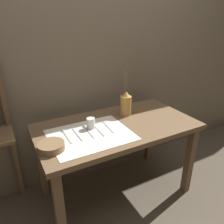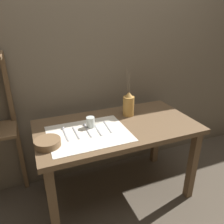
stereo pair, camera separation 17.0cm
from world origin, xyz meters
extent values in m
plane|color=brown|center=(0.00, 0.00, 0.00)|extent=(12.00, 12.00, 0.00)
cube|color=#6B5E4C|center=(0.00, 0.46, 1.20)|extent=(7.00, 0.06, 2.40)
cube|color=brown|center=(0.00, 0.00, 0.68)|extent=(1.29, 0.69, 0.04)
cube|color=brown|center=(-0.59, -0.29, 0.33)|extent=(0.06, 0.06, 0.66)
cube|color=brown|center=(0.59, -0.29, 0.33)|extent=(0.06, 0.06, 0.66)
cube|color=brown|center=(-0.59, 0.29, 0.33)|extent=(0.06, 0.06, 0.66)
cube|color=brown|center=(0.59, 0.29, 0.33)|extent=(0.06, 0.06, 0.66)
cube|color=brown|center=(-0.77, 0.39, 0.64)|extent=(0.04, 0.04, 1.28)
cube|color=silver|center=(-0.25, -0.06, 0.70)|extent=(0.59, 0.47, 0.00)
cylinder|color=#B7843D|center=(0.17, 0.14, 0.79)|extent=(0.10, 0.10, 0.17)
cone|color=#B7843D|center=(0.17, 0.14, 0.90)|extent=(0.07, 0.07, 0.04)
cylinder|color=brown|center=(0.16, 0.15, 1.02)|extent=(0.03, 0.01, 0.21)
cylinder|color=brown|center=(0.17, 0.14, 1.00)|extent=(0.03, 0.01, 0.16)
cylinder|color=brown|center=(0.16, 0.12, 1.02)|extent=(0.04, 0.03, 0.19)
cylinder|color=brown|center=(-0.56, -0.12, 0.73)|extent=(0.18, 0.18, 0.05)
cylinder|color=silver|center=(-0.21, 0.04, 0.75)|extent=(0.07, 0.07, 0.08)
cube|color=#A8A8AD|center=(-0.42, -0.01, 0.71)|extent=(0.01, 0.20, 0.00)
sphere|color=#A8A8AD|center=(-0.42, 0.09, 0.71)|extent=(0.02, 0.02, 0.02)
cube|color=#A8A8AD|center=(-0.34, -0.01, 0.71)|extent=(0.01, 0.20, 0.00)
cube|color=#A8A8AD|center=(-0.25, -0.02, 0.71)|extent=(0.02, 0.20, 0.00)
sphere|color=#A8A8AD|center=(-0.25, 0.08, 0.71)|extent=(0.02, 0.02, 0.02)
cube|color=#A8A8AD|center=(-0.17, -0.03, 0.71)|extent=(0.02, 0.20, 0.00)
cube|color=#A8A8AD|center=(-0.08, -0.01, 0.71)|extent=(0.03, 0.20, 0.00)
camera|label=1|loc=(-0.78, -1.38, 1.51)|focal=35.00mm
camera|label=2|loc=(-0.63, -1.45, 1.51)|focal=35.00mm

